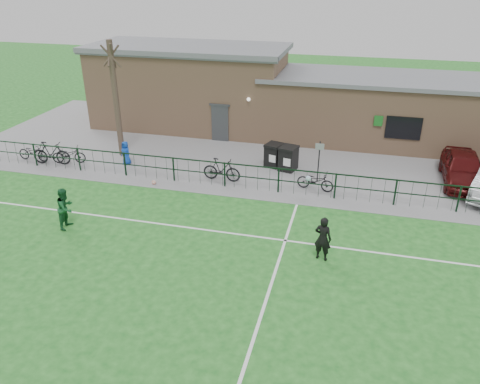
% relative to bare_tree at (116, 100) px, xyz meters
% --- Properties ---
extents(ground, '(90.00, 90.00, 0.00)m').
position_rel_bare_tree_xyz_m(ground, '(8.00, -10.50, -3.00)').
color(ground, '#1B5D1D').
rests_on(ground, ground).
extents(paving_strip, '(34.00, 13.00, 0.02)m').
position_rel_bare_tree_xyz_m(paving_strip, '(8.00, 3.00, -2.99)').
color(paving_strip, slate).
rests_on(paving_strip, ground).
extents(pitch_line_touch, '(28.00, 0.10, 0.01)m').
position_rel_bare_tree_xyz_m(pitch_line_touch, '(8.00, -2.70, -3.00)').
color(pitch_line_touch, white).
rests_on(pitch_line_touch, ground).
extents(pitch_line_mid, '(28.00, 0.10, 0.01)m').
position_rel_bare_tree_xyz_m(pitch_line_mid, '(8.00, -6.50, -3.00)').
color(pitch_line_mid, white).
rests_on(pitch_line_mid, ground).
extents(pitch_line_perp, '(0.10, 16.00, 0.01)m').
position_rel_bare_tree_xyz_m(pitch_line_perp, '(10.00, -10.50, -3.00)').
color(pitch_line_perp, white).
rests_on(pitch_line_perp, ground).
extents(perimeter_fence, '(28.00, 0.10, 1.20)m').
position_rel_bare_tree_xyz_m(perimeter_fence, '(8.00, -2.50, -2.40)').
color(perimeter_fence, black).
rests_on(perimeter_fence, ground).
extents(bare_tree, '(0.30, 0.30, 6.00)m').
position_rel_bare_tree_xyz_m(bare_tree, '(0.00, 0.00, 0.00)').
color(bare_tree, '#403127').
rests_on(bare_tree, ground).
extents(wheelie_bin_left, '(0.93, 1.00, 1.10)m').
position_rel_bare_tree_xyz_m(wheelie_bin_left, '(8.23, 0.49, -2.43)').
color(wheelie_bin_left, black).
rests_on(wheelie_bin_left, paving_strip).
extents(wheelie_bin_right, '(0.95, 1.02, 1.14)m').
position_rel_bare_tree_xyz_m(wheelie_bin_right, '(9.02, 0.16, -2.41)').
color(wheelie_bin_right, black).
rests_on(wheelie_bin_right, paving_strip).
extents(sign_post, '(0.08, 0.08, 2.00)m').
position_rel_bare_tree_xyz_m(sign_post, '(10.59, -0.92, -1.98)').
color(sign_post, black).
rests_on(sign_post, paving_strip).
extents(car_maroon, '(1.91, 4.41, 1.48)m').
position_rel_bare_tree_xyz_m(car_maroon, '(17.11, 0.63, -2.24)').
color(car_maroon, '#460C0D').
rests_on(car_maroon, paving_strip).
extents(bicycle_a, '(1.73, 0.64, 0.90)m').
position_rel_bare_tree_xyz_m(bicycle_a, '(-4.07, -1.91, -2.53)').
color(bicycle_a, black).
rests_on(bicycle_a, paving_strip).
extents(bicycle_b, '(2.05, 0.81, 1.20)m').
position_rel_bare_tree_xyz_m(bicycle_b, '(-2.82, -2.12, -2.38)').
color(bicycle_b, black).
rests_on(bicycle_b, paving_strip).
extents(bicycle_c, '(1.80, 1.03, 0.89)m').
position_rel_bare_tree_xyz_m(bicycle_c, '(-2.07, -1.75, -2.53)').
color(bicycle_c, black).
rests_on(bicycle_c, paving_strip).
extents(bicycle_d, '(1.86, 0.61, 1.10)m').
position_rel_bare_tree_xyz_m(bicycle_d, '(6.18, -1.91, -2.43)').
color(bicycle_d, black).
rests_on(bicycle_d, paving_strip).
extents(bicycle_e, '(1.77, 0.88, 0.89)m').
position_rel_bare_tree_xyz_m(bicycle_e, '(10.58, -1.85, -2.53)').
color(bicycle_e, black).
rests_on(bicycle_e, paving_strip).
extents(spectator_child, '(0.69, 0.57, 1.21)m').
position_rel_bare_tree_xyz_m(spectator_child, '(0.85, -1.14, -2.37)').
color(spectator_child, '#1242B1').
rests_on(spectator_child, paving_strip).
extents(goalkeeper_kick, '(1.41, 3.83, 1.64)m').
position_rel_bare_tree_xyz_m(goalkeeper_kick, '(11.38, -7.27, -2.16)').
color(goalkeeper_kick, black).
rests_on(goalkeeper_kick, ground).
extents(outfield_player, '(0.64, 0.81, 1.64)m').
position_rel_bare_tree_xyz_m(outfield_player, '(1.61, -7.59, -2.18)').
color(outfield_player, '#165028').
rests_on(outfield_player, ground).
extents(ball_ground, '(0.21, 0.21, 0.21)m').
position_rel_bare_tree_xyz_m(ball_ground, '(3.22, -3.11, -2.89)').
color(ball_ground, silver).
rests_on(ball_ground, ground).
extents(clubhouse, '(24.25, 5.40, 4.96)m').
position_rel_bare_tree_xyz_m(clubhouse, '(7.12, 6.00, -0.78)').
color(clubhouse, tan).
rests_on(clubhouse, ground).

